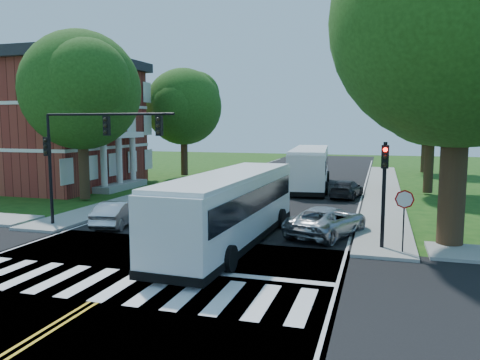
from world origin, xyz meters
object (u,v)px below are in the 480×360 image
at_px(bus_lead, 230,207).
at_px(hatchback, 118,213).
at_px(signal_nw, 88,142).
at_px(signal_ne, 384,181).
at_px(dark_sedan, 346,189).
at_px(suv, 327,221).
at_px(bus_follow, 310,167).

relative_size(bus_lead, hatchback, 3.05).
height_order(signal_nw, signal_ne, signal_nw).
xyz_separation_m(bus_lead, dark_sedan, (3.95, 14.92, -1.03)).
distance_m(suv, dark_sedan, 12.06).
relative_size(signal_ne, hatchback, 1.10).
height_order(signal_ne, dark_sedan, signal_ne).
bearing_deg(hatchback, bus_lead, 155.10).
xyz_separation_m(signal_ne, dark_sedan, (-2.45, 14.12, -2.32)).
distance_m(signal_nw, hatchback, 3.96).
bearing_deg(suv, signal_ne, 160.70).
distance_m(bus_lead, hatchback, 7.09).
height_order(signal_ne, suv, signal_ne).
bearing_deg(signal_ne, dark_sedan, 99.85).
bearing_deg(bus_lead, suv, -141.70).
distance_m(bus_lead, suv, 4.94).
bearing_deg(signal_ne, hatchback, 175.36).
height_order(signal_ne, bus_follow, signal_ne).
xyz_separation_m(bus_follow, hatchback, (-7.38, -17.71, -1.08)).
bearing_deg(suv, signal_nw, 30.44).
bearing_deg(dark_sedan, bus_follow, -45.64).
bearing_deg(hatchback, dark_sedan, -138.82).
distance_m(signal_ne, hatchback, 13.41).
distance_m(signal_nw, suv, 12.31).
relative_size(bus_lead, dark_sedan, 2.81).
distance_m(hatchback, dark_sedan, 16.89).
xyz_separation_m(hatchback, dark_sedan, (10.72, 13.05, -0.03)).
bearing_deg(signal_ne, bus_lead, -172.83).
distance_m(bus_follow, dark_sedan, 5.84).
height_order(bus_lead, hatchback, bus_lead).
relative_size(signal_ne, bus_follow, 0.34).
xyz_separation_m(signal_nw, bus_follow, (8.27, 18.79, -2.63)).
bearing_deg(bus_follow, dark_sedan, 120.21).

